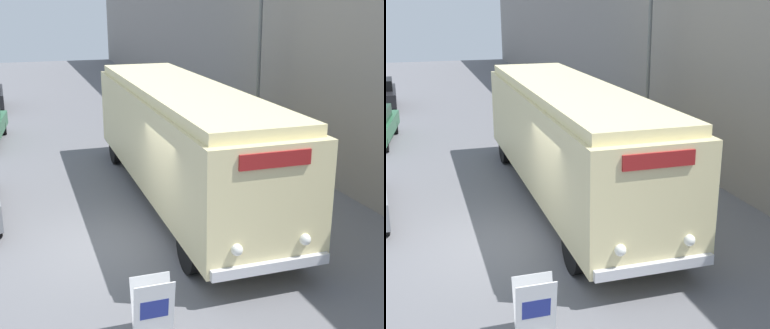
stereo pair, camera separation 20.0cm
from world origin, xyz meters
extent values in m
plane|color=slate|center=(0.00, 0.00, 0.00)|extent=(80.00, 80.00, 0.00)
cube|color=gray|center=(6.96, 10.00, 3.74)|extent=(0.30, 60.00, 7.48)
cylinder|color=black|center=(1.19, -1.69, 0.54)|extent=(0.28, 1.07, 1.07)
cylinder|color=black|center=(3.34, -1.69, 0.54)|extent=(0.28, 1.07, 1.07)
cylinder|color=black|center=(1.19, 6.39, 0.54)|extent=(0.28, 1.07, 1.07)
cylinder|color=black|center=(3.34, 6.39, 0.54)|extent=(0.28, 1.07, 1.07)
cube|color=beige|center=(2.27, 2.35, 1.73)|extent=(2.48, 10.88, 2.39)
cube|color=#F8E8A7|center=(2.27, 2.35, 3.05)|extent=(2.28, 10.45, 0.24)
cube|color=silver|center=(2.27, -3.15, 0.66)|extent=(2.35, 0.12, 0.20)
sphere|color=white|center=(1.58, -3.12, 1.09)|extent=(0.22, 0.22, 0.22)
sphere|color=white|center=(2.95, -3.12, 1.09)|extent=(0.22, 0.22, 0.22)
cube|color=maroon|center=(2.27, -3.11, 2.68)|extent=(1.36, 0.06, 0.28)
cube|color=white|center=(-0.06, -3.63, 0.51)|extent=(0.68, 0.20, 1.02)
cube|color=white|center=(-0.06, -3.45, 0.51)|extent=(0.68, 0.20, 1.02)
cube|color=navy|center=(-0.06, -3.65, 0.53)|extent=(0.47, 0.07, 0.36)
cylinder|color=#595E60|center=(5.77, 5.04, 3.57)|extent=(0.12, 0.12, 7.14)
cylinder|color=black|center=(-2.47, 11.85, 0.32)|extent=(0.22, 0.64, 0.64)
cylinder|color=black|center=(-2.57, 16.50, 0.31)|extent=(0.22, 0.62, 0.62)
cylinder|color=black|center=(-2.63, 19.19, 0.31)|extent=(0.22, 0.62, 0.62)
camera|label=1|loc=(-1.87, -10.99, 5.29)|focal=50.00mm
camera|label=2|loc=(-1.68, -11.05, 5.29)|focal=50.00mm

